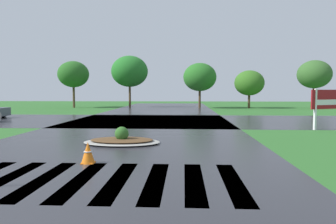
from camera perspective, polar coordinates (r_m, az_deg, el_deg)
asphalt_roadway at (r=13.39m, az=-7.68°, el=-5.21°), size 11.13×80.00×0.01m
asphalt_cross_road at (r=22.28m, az=-3.39°, el=-1.55°), size 90.00×10.02×0.01m
crosswalk_stripes at (r=7.85m, az=-15.76°, el=-11.85°), size 7.65×3.36×0.01m
estate_billboard at (r=19.33m, az=27.42°, el=1.71°), size 2.37×1.22×2.23m
median_island at (r=12.68m, az=-8.47°, el=-5.14°), size 3.08×1.98×0.68m
traffic_cone at (r=9.43m, az=-14.48°, el=-7.29°), size 0.40×0.40×0.63m
background_treeline at (r=38.91m, az=2.57°, el=6.78°), size 33.40×6.18×6.64m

